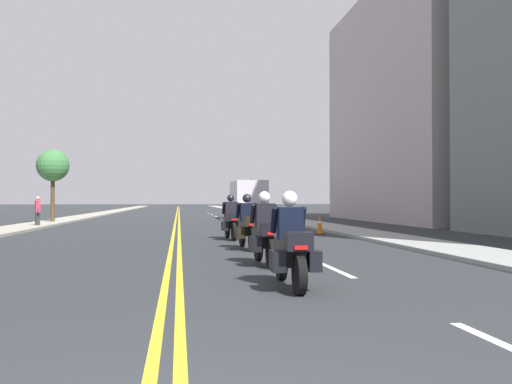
# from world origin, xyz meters

# --- Properties ---
(ground_plane) EXTENTS (264.00, 264.00, 0.00)m
(ground_plane) POSITION_xyz_m (0.00, 48.00, 0.00)
(ground_plane) COLOR #2A2E31
(sidewalk_left) EXTENTS (2.14, 144.00, 0.12)m
(sidewalk_left) POSITION_xyz_m (-7.61, 48.00, 0.06)
(sidewalk_left) COLOR #9D9B8A
(sidewalk_left) RESTS_ON ground
(sidewalk_right) EXTENTS (2.14, 144.00, 0.12)m
(sidewalk_right) POSITION_xyz_m (7.61, 48.00, 0.06)
(sidewalk_right) COLOR #999E97
(sidewalk_right) RESTS_ON ground
(centreline_yellow_inner) EXTENTS (0.12, 132.00, 0.01)m
(centreline_yellow_inner) POSITION_xyz_m (-0.12, 48.00, 0.00)
(centreline_yellow_inner) COLOR yellow
(centreline_yellow_inner) RESTS_ON ground
(centreline_yellow_outer) EXTENTS (0.12, 132.00, 0.01)m
(centreline_yellow_outer) POSITION_xyz_m (0.12, 48.00, 0.00)
(centreline_yellow_outer) COLOR yellow
(centreline_yellow_outer) RESTS_ON ground
(lane_dashes_white) EXTENTS (0.14, 56.40, 0.01)m
(lane_dashes_white) POSITION_xyz_m (3.27, 29.00, 0.00)
(lane_dashes_white) COLOR silver
(lane_dashes_white) RESTS_ON ground
(building_right_1) EXTENTS (9.06, 18.35, 15.46)m
(building_right_1) POSITION_xyz_m (17.07, 31.69, 7.73)
(building_right_1) COLOR #ADA5A5
(building_right_1) RESTS_ON ground
(motorcycle_0) EXTENTS (0.76, 2.14, 1.58)m
(motorcycle_0) POSITION_xyz_m (1.90, 5.91, 0.64)
(motorcycle_0) COLOR black
(motorcycle_0) RESTS_ON ground
(motorcycle_1) EXTENTS (0.78, 2.08, 1.62)m
(motorcycle_1) POSITION_xyz_m (1.98, 9.01, 0.66)
(motorcycle_1) COLOR black
(motorcycle_1) RESTS_ON ground
(motorcycle_2) EXTENTS (0.78, 2.24, 1.61)m
(motorcycle_2) POSITION_xyz_m (2.07, 12.79, 0.67)
(motorcycle_2) COLOR black
(motorcycle_2) RESTS_ON ground
(motorcycle_3) EXTENTS (0.78, 2.24, 1.63)m
(motorcycle_3) POSITION_xyz_m (1.97, 16.70, 0.66)
(motorcycle_3) COLOR black
(motorcycle_3) RESTS_ON ground
(traffic_cone_0) EXTENTS (0.36, 0.36, 0.80)m
(traffic_cone_0) POSITION_xyz_m (5.87, 18.99, 0.40)
(traffic_cone_0) COLOR black
(traffic_cone_0) RESTS_ON ground
(pedestrian_2) EXTENTS (0.35, 0.50, 1.62)m
(pedestrian_2) POSITION_xyz_m (-7.14, 26.56, 0.84)
(pedestrian_2) COLOR #282E2E
(pedestrian_2) RESTS_ON ground
(street_tree_0) EXTENTS (1.95, 1.95, 4.51)m
(street_tree_0) POSITION_xyz_m (-7.52, 31.56, 3.49)
(street_tree_0) COLOR #4B3922
(street_tree_0) RESTS_ON ground
(parked_truck) EXTENTS (2.20, 6.50, 2.80)m
(parked_truck) POSITION_xyz_m (5.14, 37.06, 1.27)
(parked_truck) COLOR silver
(parked_truck) RESTS_ON ground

